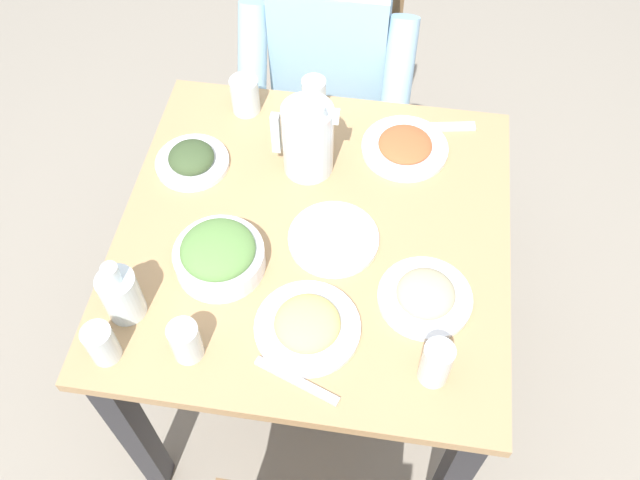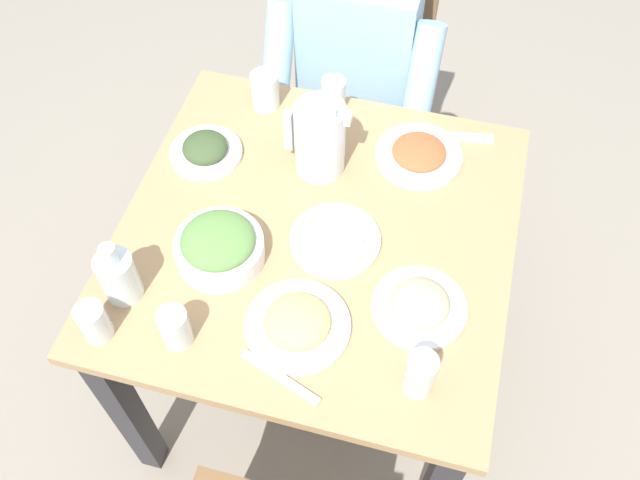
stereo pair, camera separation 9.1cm
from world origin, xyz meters
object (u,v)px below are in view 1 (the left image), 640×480
water_pitcher (308,139)px  plate_yoghurt (334,237)px  chair_near (335,83)px  water_glass_by_pitcher (186,341)px  dining_table (314,263)px  water_glass_far_right (101,344)px  oil_carafe (122,296)px  plate_beans (425,295)px  water_glass_center (314,94)px  water_glass_near_left (436,363)px  diner_near (326,92)px  salad_bowl (219,255)px  water_glass_near_right (245,95)px  plate_dolmas (192,159)px  plate_fries (307,325)px  plate_rice_curry (405,146)px

water_pitcher → plate_yoghurt: bearing=113.7°
chair_near → water_glass_by_pitcher: bearing=82.5°
dining_table → water_glass_far_right: water_glass_far_right is taller
dining_table → oil_carafe: size_ratio=5.39×
water_pitcher → plate_beans: size_ratio=0.95×
water_glass_by_pitcher → dining_table: bearing=-121.0°
water_glass_center → water_glass_near_left: water_glass_near_left is taller
dining_table → water_glass_near_left: size_ratio=7.94×
chair_near → water_pitcher: size_ratio=4.62×
diner_near → plate_yoghurt: 0.61m
salad_bowl → diner_near: bearing=-100.8°
plate_yoghurt → water_glass_near_right: (0.28, -0.38, 0.03)m
plate_beans → plate_dolmas: (0.58, -0.30, 0.00)m
plate_beans → plate_dolmas: plate_dolmas is taller
plate_beans → oil_carafe: (0.61, 0.12, 0.04)m
water_glass_center → diner_near: bearing=-92.3°
plate_fries → water_glass_center: water_glass_center is taller
water_glass_center → water_glass_by_pitcher: size_ratio=0.92×
diner_near → plate_yoghurt: diner_near is taller
chair_near → water_glass_far_right: bearing=74.8°
dining_table → water_glass_near_right: (0.23, -0.36, 0.18)m
water_pitcher → water_glass_near_left: 0.60m
salad_bowl → plate_fries: bearing=149.4°
plate_yoghurt → water_glass_by_pitcher: (0.25, 0.32, 0.03)m
water_glass_by_pitcher → chair_near: bearing=-97.5°
water_glass_by_pitcher → plate_rice_curry: bearing=-122.1°
plate_rice_curry → chair_near: bearing=-64.3°
dining_table → diner_near: (0.05, -0.57, 0.02)m
water_glass_near_left → salad_bowl: bearing=-21.8°
chair_near → water_glass_near_left: 1.18m
chair_near → water_glass_near_right: size_ratio=9.04×
dining_table → plate_dolmas: size_ratio=4.95×
water_glass_near_right → water_pitcher: bearing=138.2°
plate_rice_curry → plate_yoghurt: bearing=65.5°
plate_rice_curry → oil_carafe: size_ratio=1.30×
chair_near → water_glass_far_right: 1.22m
plate_yoghurt → water_glass_by_pitcher: bearing=51.7°
water_pitcher → plate_rice_curry: 0.26m
water_glass_near_left → water_glass_center: bearing=-63.8°
water_pitcher → plate_rice_curry: water_pitcher is taller
plate_rice_curry → water_glass_near_right: size_ratio=2.20×
dining_table → water_glass_far_right: bearing=45.0°
salad_bowl → water_glass_center: size_ratio=2.22×
salad_bowl → water_glass_near_left: water_glass_near_left is taller
dining_table → plate_fries: plate_fries is taller
dining_table → water_glass_far_right: size_ratio=9.50×
diner_near → plate_fries: size_ratio=5.33×
plate_dolmas → plate_beans: bearing=153.2°
water_glass_center → water_glass_near_left: size_ratio=0.79×
plate_yoghurt → water_glass_by_pitcher: 0.40m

